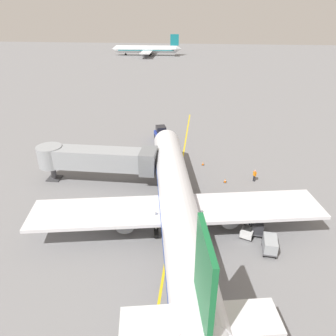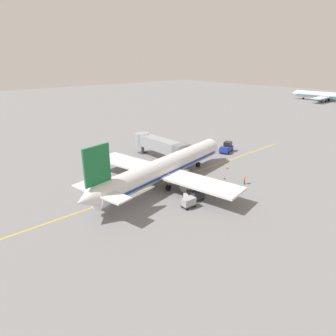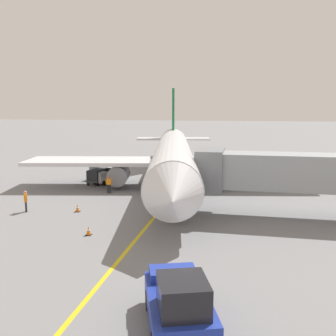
{
  "view_description": "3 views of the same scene",
  "coord_description": "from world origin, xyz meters",
  "views": [
    {
      "loc": [
        2.67,
        -27.32,
        21.09
      ],
      "look_at": [
        -1.03,
        5.48,
        4.12
      ],
      "focal_mm": 33.12,
      "sensor_mm": 36.0,
      "label": 1
    },
    {
      "loc": [
        38.05,
        -32.45,
        21.6
      ],
      "look_at": [
        -0.0,
        1.26,
        2.64
      ],
      "focal_mm": 31.52,
      "sensor_mm": 36.0,
      "label": 2
    },
    {
      "loc": [
        -6.37,
        36.57,
        8.1
      ],
      "look_at": [
        0.79,
        1.29,
        2.28
      ],
      "focal_mm": 39.98,
      "sensor_mm": 36.0,
      "label": 3
    }
  ],
  "objects": [
    {
      "name": "pushback_tractor",
      "position": [
        -4.26,
        24.14,
        1.1
      ],
      "size": [
        3.49,
        4.87,
        2.4
      ],
      "color": "#1E339E",
      "rests_on": "ground"
    },
    {
      "name": "ground_crew_loader",
      "position": [
        6.13,
        3.43,
        0.95
      ],
      "size": [
        0.72,
        0.34,
        1.69
      ],
      "color": "#232328",
      "rests_on": "ground"
    },
    {
      "name": "baggage_cart_front",
      "position": [
        8.95,
        -0.36,
        0.95
      ],
      "size": [
        1.48,
        2.95,
        1.58
      ],
      "color": "#4C4C51",
      "rests_on": "ground"
    },
    {
      "name": "baggage_cart_second_in_train",
      "position": [
        9.84,
        -3.21,
        0.95
      ],
      "size": [
        1.48,
        2.95,
        1.58
      ],
      "color": "#4C4C51",
      "rests_on": "ground"
    },
    {
      "name": "parked_airliner",
      "position": [
        0.56,
        -0.15,
        3.19
      ],
      "size": [
        30.44,
        37.19,
        10.63
      ],
      "color": "silver",
      "rests_on": "ground"
    },
    {
      "name": "safety_cone_nose_right",
      "position": [
        6.29,
        10.04,
        0.29
      ],
      "size": [
        0.36,
        0.36,
        0.59
      ],
      "color": "black",
      "rests_on": "ground"
    },
    {
      "name": "gate_lead_in_line",
      "position": [
        0.0,
        0.0,
        0.0
      ],
      "size": [
        0.24,
        80.0,
        0.01
      ],
      "primitive_type": "cube",
      "color": "gold",
      "rests_on": "ground"
    },
    {
      "name": "distant_taxiing_airliner",
      "position": [
        -26.62,
        136.46,
        3.03
      ],
      "size": [
        35.45,
        28.7,
        10.1
      ],
      "color": "silver",
      "rests_on": "ground"
    },
    {
      "name": "ground_crew_wing_walker",
      "position": [
        10.24,
        10.86,
        0.95
      ],
      "size": [
        0.46,
        0.66,
        1.69
      ],
      "color": "#232328",
      "rests_on": "ground"
    },
    {
      "name": "safety_cone_nose_left",
      "position": [
        3.22,
        15.01,
        0.29
      ],
      "size": [
        0.36,
        0.36,
        0.59
      ],
      "color": "black",
      "rests_on": "ground"
    },
    {
      "name": "ground_plane",
      "position": [
        0.0,
        0.0,
        0.0
      ],
      "size": [
        400.0,
        400.0,
        0.0
      ],
      "primitive_type": "plane",
      "color": "slate"
    },
    {
      "name": "baggage_tug_lead",
      "position": [
        8.15,
        -0.67,
        0.71
      ],
      "size": [
        2.0,
        2.76,
        1.62
      ],
      "color": "silver",
      "rests_on": "ground"
    },
    {
      "name": "jet_bridge",
      "position": [
        -10.89,
        8.39,
        3.46
      ],
      "size": [
        16.03,
        3.5,
        4.98
      ],
      "color": "#93999E",
      "rests_on": "ground"
    }
  ]
}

